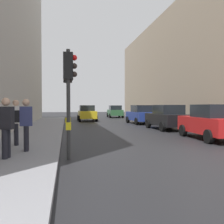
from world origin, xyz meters
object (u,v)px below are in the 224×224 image
(traffic_light_near_left, at_px, (69,84))
(car_dark_suv, at_px, (167,117))
(car_yellow_taxi, at_px, (87,113))
(pedestrian_in_dark_coat, at_px, (6,125))
(car_blue_van, at_px, (141,114))
(car_red_sedan, at_px, (212,122))
(traffic_light_near_right, at_px, (68,87))
(pedestrian_with_grey_backpack, at_px, (25,121))
(car_green_estate, at_px, (115,111))
(pedestrian_with_black_backpack, at_px, (15,119))

(traffic_light_near_left, bearing_deg, car_dark_suv, 50.63)
(car_yellow_taxi, distance_m, pedestrian_in_dark_coat, 20.24)
(car_blue_van, bearing_deg, car_red_sedan, -88.74)
(traffic_light_near_right, distance_m, car_blue_van, 13.15)
(car_yellow_taxi, bearing_deg, pedestrian_with_grey_backpack, -101.07)
(traffic_light_near_right, xyz_separation_m, pedestrian_with_grey_backpack, (-1.47, -2.34, -1.36))
(pedestrian_in_dark_coat, bearing_deg, car_dark_suv, 44.99)
(car_dark_suv, height_order, car_yellow_taxi, same)
(traffic_light_near_right, xyz_separation_m, car_blue_van, (6.89, 11.08, -1.65))
(car_yellow_taxi, distance_m, pedestrian_with_grey_backpack, 19.08)
(traffic_light_near_left, distance_m, car_red_sedan, 7.98)
(traffic_light_near_right, relative_size, car_dark_suv, 0.86)
(car_green_estate, bearing_deg, pedestrian_in_dark_coat, -107.74)
(traffic_light_near_left, bearing_deg, pedestrian_in_dark_coat, -171.10)
(car_blue_van, height_order, car_red_sedan, same)
(car_dark_suv, height_order, pedestrian_with_black_backpack, pedestrian_with_black_backpack)
(car_green_estate, height_order, pedestrian_with_black_backpack, pedestrian_with_black_backpack)
(car_red_sedan, height_order, pedestrian_in_dark_coat, pedestrian_in_dark_coat)
(pedestrian_with_grey_backpack, relative_size, pedestrian_with_black_backpack, 1.00)
(traffic_light_near_right, distance_m, car_yellow_taxi, 16.61)
(car_dark_suv, height_order, car_red_sedan, same)
(pedestrian_in_dark_coat, bearing_deg, car_red_sedan, 21.62)
(traffic_light_near_left, xyz_separation_m, car_blue_van, (6.88, 14.25, -1.52))
(traffic_light_near_left, height_order, traffic_light_near_right, traffic_light_near_right)
(car_blue_van, xyz_separation_m, car_red_sedan, (0.24, -10.99, 0.00))
(traffic_light_near_right, bearing_deg, pedestrian_with_grey_backpack, -122.16)
(pedestrian_with_black_backpack, relative_size, pedestrian_in_dark_coat, 1.00)
(traffic_light_near_right, relative_size, car_red_sedan, 0.85)
(car_dark_suv, bearing_deg, pedestrian_in_dark_coat, -135.01)
(car_dark_suv, height_order, car_blue_van, same)
(pedestrian_with_grey_backpack, distance_m, pedestrian_in_dark_coat, 1.17)
(car_dark_suv, relative_size, car_blue_van, 0.99)
(car_dark_suv, distance_m, pedestrian_in_dark_coat, 12.47)
(traffic_light_near_left, bearing_deg, traffic_light_near_right, 90.09)
(pedestrian_with_black_backpack, bearing_deg, car_dark_suv, 35.10)
(car_yellow_taxi, xyz_separation_m, car_blue_van, (4.70, -5.30, 0.00))
(traffic_light_near_right, distance_m, pedestrian_with_grey_backpack, 3.08)
(car_blue_van, bearing_deg, pedestrian_with_grey_backpack, -121.92)
(car_green_estate, bearing_deg, traffic_light_near_right, -106.19)
(pedestrian_with_black_backpack, distance_m, pedestrian_in_dark_coat, 2.46)
(traffic_light_near_right, height_order, car_blue_van, traffic_light_near_right)
(car_dark_suv, xyz_separation_m, pedestrian_with_grey_backpack, (-8.48, -7.70, 0.29))
(pedestrian_with_grey_backpack, relative_size, pedestrian_in_dark_coat, 1.00)
(traffic_light_near_right, distance_m, pedestrian_in_dark_coat, 4.15)
(car_blue_van, relative_size, pedestrian_with_black_backpack, 2.42)
(traffic_light_near_left, height_order, car_red_sedan, traffic_light_near_left)
(car_green_estate, relative_size, car_yellow_taxi, 1.02)
(car_green_estate, distance_m, pedestrian_with_grey_backpack, 27.46)
(car_red_sedan, height_order, pedestrian_with_grey_backpack, pedestrian_with_grey_backpack)
(car_green_estate, distance_m, car_red_sedan, 23.72)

